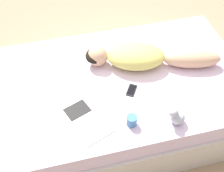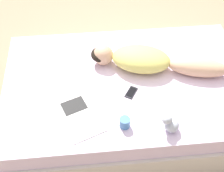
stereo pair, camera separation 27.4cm
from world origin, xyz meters
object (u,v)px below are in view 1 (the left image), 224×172
(person, at_px, (145,57))
(open_magazine, at_px, (84,119))
(cell_phone, at_px, (132,90))
(coffee_mug, at_px, (132,120))

(person, relative_size, open_magazine, 2.38)
(person, bearing_deg, open_magazine, 141.75)
(person, relative_size, cell_phone, 8.16)
(person, height_order, coffee_mug, person)
(coffee_mug, bearing_deg, cell_phone, -16.63)
(person, distance_m, coffee_mug, 0.71)
(open_magazine, bearing_deg, person, -74.70)
(person, bearing_deg, cell_phone, 159.26)
(cell_phone, bearing_deg, person, -93.88)
(person, xyz_separation_m, coffee_mug, (-0.64, 0.32, -0.05))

